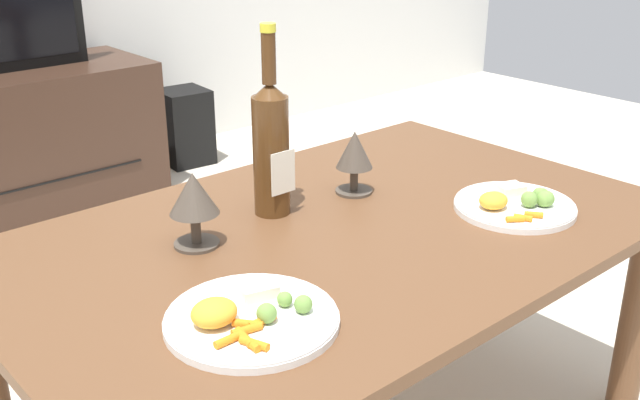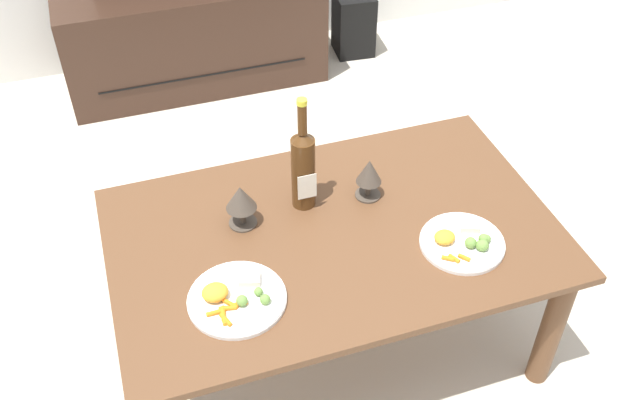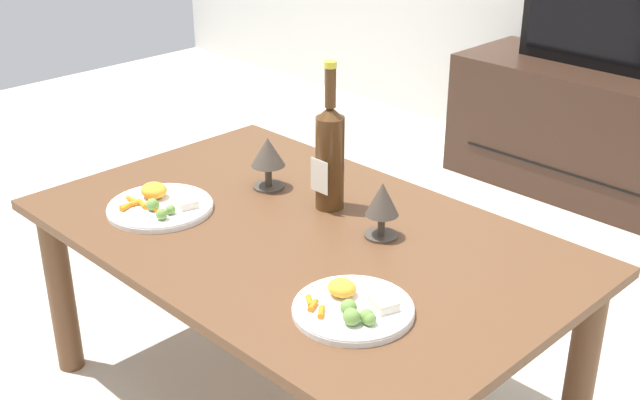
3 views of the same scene
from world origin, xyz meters
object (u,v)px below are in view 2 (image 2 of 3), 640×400
(dining_table, at_px, (333,251))
(goblet_left, at_px, (241,200))
(dinner_plate_left, at_px, (236,298))
(dinner_plate_right, at_px, (463,242))
(floor_speaker, at_px, (354,24))
(goblet_right, at_px, (369,173))
(tv_stand, at_px, (193,34))
(wine_bottle, at_px, (303,166))

(dining_table, distance_m, goblet_left, 0.32)
(dinner_plate_left, xyz_separation_m, dinner_plate_right, (0.66, -0.00, 0.00))
(floor_speaker, xyz_separation_m, dinner_plate_right, (-0.42, -1.97, 0.36))
(goblet_right, height_order, dinner_plate_left, goblet_right)
(dinner_plate_right, bearing_deg, dinner_plate_left, 179.80)
(dining_table, relative_size, dinner_plate_left, 4.93)
(goblet_right, relative_size, dinner_plate_left, 0.52)
(floor_speaker, relative_size, goblet_left, 2.32)
(tv_stand, bearing_deg, dinner_plate_right, -77.46)
(floor_speaker, distance_m, dinner_plate_right, 2.04)
(dining_table, bearing_deg, goblet_left, 154.42)
(dining_table, height_order, floor_speaker, dining_table)
(tv_stand, height_order, wine_bottle, wine_bottle)
(floor_speaker, bearing_deg, wine_bottle, -110.79)
(wine_bottle, bearing_deg, goblet_left, -171.68)
(tv_stand, height_order, floor_speaker, tv_stand)
(tv_stand, xyz_separation_m, wine_bottle, (0.06, -1.64, 0.40))
(dining_table, relative_size, goblet_right, 9.48)
(goblet_left, height_order, dinner_plate_left, goblet_left)
(wine_bottle, bearing_deg, tv_stand, 92.01)
(wine_bottle, bearing_deg, dining_table, -72.55)
(dining_table, relative_size, floor_speaker, 3.98)
(wine_bottle, relative_size, dinner_plate_left, 1.43)
(dining_table, relative_size, goblet_left, 9.24)
(dinner_plate_left, bearing_deg, dinner_plate_right, -0.20)
(dinner_plate_left, bearing_deg, tv_stand, 83.28)
(tv_stand, bearing_deg, dining_table, -86.68)
(floor_speaker, bearing_deg, tv_stand, -174.03)
(wine_bottle, height_order, goblet_right, wine_bottle)
(goblet_right, distance_m, dinner_plate_left, 0.57)
(dining_table, relative_size, dinner_plate_right, 5.33)
(tv_stand, distance_m, goblet_left, 1.71)
(dining_table, height_order, goblet_left, goblet_left)
(floor_speaker, height_order, dinner_plate_left, dinner_plate_left)
(dining_table, xyz_separation_m, wine_bottle, (-0.05, 0.15, 0.23))
(dining_table, xyz_separation_m, goblet_left, (-0.24, 0.12, 0.18))
(dining_table, bearing_deg, dinner_plate_left, -153.26)
(tv_stand, relative_size, goblet_left, 8.88)
(wine_bottle, xyz_separation_m, dinner_plate_right, (0.38, -0.32, -0.13))
(wine_bottle, height_order, goblet_left, wine_bottle)
(goblet_left, xyz_separation_m, goblet_right, (0.40, -0.00, -0.01))
(goblet_right, bearing_deg, tv_stand, 98.72)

